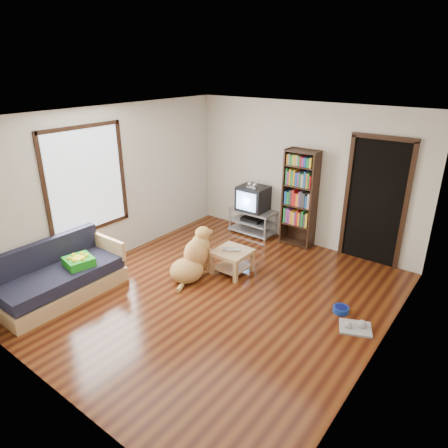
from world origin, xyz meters
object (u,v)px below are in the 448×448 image
Objects in this scene: grey_rag at (355,328)px; bookshelf at (300,193)px; laptop at (231,251)px; dog_bowl at (341,309)px; dog at (193,259)px; sofa at (61,279)px; crt_tv at (254,198)px; tv_stand at (252,221)px; green_cushion at (79,261)px; coffee_table at (232,257)px.

bookshelf is at bearing 134.32° from grey_rag.
laptop is 1.34× the size of dog_bowl.
bookshelf is 1.78× the size of dog.
laptop is 2.61m from sofa.
laptop is 1.77m from crt_tv.
tv_stand is 2.05m from dog.
laptop is at bearing 61.51° from green_cushion.
bookshelf is 4.26m from sofa.
bookshelf is (1.80, 3.47, 0.52)m from green_cushion.
green_cushion is at bearing -128.47° from dog.
tv_stand is 0.50× the size of bookshelf.
sofa is 1.99m from dog.
tv_stand is 3.76m from sofa.
laptop is (1.49, 1.78, -0.07)m from green_cushion.
green_cushion is 1.28× the size of laptop.
tv_stand is 1.20m from bookshelf.
laptop is 0.33× the size of tv_stand.
bookshelf is at bearing 70.93° from dog.
grey_rag is 2.61m from dog.
bookshelf is (-1.55, 1.65, 0.96)m from dog_bowl.
crt_tv is (0.00, 0.02, 0.47)m from tv_stand.
grey_rag is at bearing 34.72° from green_cushion.
grey_rag is (2.16, -0.21, -0.40)m from laptop.
crt_tv is (-2.50, 1.58, 0.70)m from dog_bowl.
tv_stand reaches higher than grey_rag.
dog is (-0.74, -2.13, -0.70)m from bookshelf.
tv_stand is at bearing 148.16° from dog_bowl.
sofa reaches higher than grey_rag.
bookshelf is at bearing 74.05° from green_cushion.
green_cushion is at bearing -104.14° from tv_stand.
tv_stand is 1.55× the size of crt_tv.
dog_bowl is 2.96m from tv_stand.
dog is at bearing -109.07° from bookshelf.
tv_stand is at bearing 87.34° from green_cushion.
sofa is (-0.12, -0.26, -0.22)m from green_cushion.
dog_bowl is 0.22× the size of dog.
green_cushion is 3.94m from bookshelf.
grey_rag is 2.19m from coffee_table.
grey_rag is 2.83m from bookshelf.
crt_tv is at bearing 75.07° from sofa.
tv_stand is (-2.50, 1.55, 0.23)m from dog_bowl.
sofa reaches higher than coffee_table.
crt_tv is 0.99m from bookshelf.
tv_stand reaches higher than dog_bowl.
crt_tv is at bearing 95.96° from dog.
green_cushion is 0.42× the size of tv_stand.
crt_tv reaches higher than coffee_table.
green_cushion is 3.84m from dog_bowl.
laptop is at bearing 174.42° from grey_rag.
laptop is 1.90m from dog_bowl.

